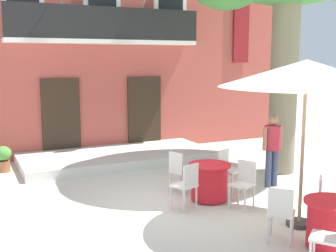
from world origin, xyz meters
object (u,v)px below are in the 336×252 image
(cafe_chair_near_tree_1, at_px, (326,200))
(ground_planter_left, at_px, (3,158))
(cafe_chair_near_tree_2, at_px, (281,211))
(cafe_chair_middle_3, at_px, (187,183))
(cafe_chair_near_tree_3, at_px, (332,235))
(cafe_chair_middle_1, at_px, (227,167))
(cafe_chair_middle_0, at_px, (244,181))
(pedestrian_near_entrance, at_px, (272,147))
(cafe_umbrella, at_px, (306,74))
(cafe_table_near_tree, at_px, (332,224))
(cafe_table_middle, at_px, (209,182))
(cafe_chair_middle_2, at_px, (179,169))

(cafe_chair_near_tree_1, height_order, ground_planter_left, cafe_chair_near_tree_1)
(cafe_chair_near_tree_2, distance_m, cafe_chair_middle_3, 2.04)
(cafe_chair_near_tree_3, xyz_separation_m, cafe_chair_middle_1, (0.70, 3.63, 0.00))
(cafe_chair_middle_0, distance_m, ground_planter_left, 6.25)
(pedestrian_near_entrance, bearing_deg, cafe_chair_middle_3, -167.45)
(ground_planter_left, bearing_deg, cafe_umbrella, -54.34)
(cafe_table_near_tree, height_order, cafe_umbrella, cafe_umbrella)
(cafe_chair_near_tree_2, distance_m, cafe_table_middle, 2.26)
(cafe_chair_middle_1, bearing_deg, cafe_chair_near_tree_3, -100.97)
(cafe_table_middle, bearing_deg, cafe_table_near_tree, -79.64)
(cafe_chair_middle_3, bearing_deg, cafe_chair_near_tree_1, -48.11)
(cafe_chair_near_tree_3, height_order, cafe_chair_middle_3, same)
(cafe_chair_near_tree_1, relative_size, cafe_table_middle, 1.05)
(cafe_chair_middle_3, height_order, pedestrian_near_entrance, pedestrian_near_entrance)
(cafe_table_near_tree, bearing_deg, cafe_table_middle, 100.36)
(cafe_chair_near_tree_2, distance_m, cafe_umbrella, 2.26)
(cafe_chair_near_tree_1, xyz_separation_m, cafe_chair_middle_2, (-1.32, 2.83, 0.00))
(cafe_table_middle, height_order, ground_planter_left, cafe_table_middle)
(cafe_table_middle, bearing_deg, cafe_umbrella, -68.72)
(cafe_chair_near_tree_1, xyz_separation_m, cafe_chair_middle_0, (-0.59, 1.52, 0.00))
(cafe_chair_middle_3, height_order, cafe_umbrella, cafe_umbrella)
(cafe_table_near_tree, height_order, cafe_table_middle, same)
(cafe_table_near_tree, xyz_separation_m, cafe_chair_middle_3, (-1.19, 2.44, 0.14))
(cafe_chair_middle_3, relative_size, cafe_umbrella, 0.31)
(cafe_chair_near_tree_1, distance_m, cafe_chair_middle_2, 3.13)
(cafe_chair_near_tree_1, bearing_deg, cafe_chair_middle_1, 97.07)
(cafe_chair_near_tree_3, distance_m, cafe_chair_middle_1, 3.70)
(cafe_chair_middle_3, bearing_deg, cafe_chair_middle_0, -17.34)
(cafe_chair_near_tree_3, relative_size, cafe_chair_middle_1, 1.00)
(cafe_chair_near_tree_1, xyz_separation_m, cafe_chair_near_tree_2, (-1.04, -0.09, 0.00))
(ground_planter_left, bearing_deg, cafe_chair_middle_3, -57.03)
(cafe_umbrella, distance_m, pedestrian_near_entrance, 2.87)
(cafe_chair_near_tree_2, distance_m, cafe_chair_middle_0, 1.67)
(cafe_chair_near_tree_2, xyz_separation_m, cafe_table_middle, (0.06, 2.26, -0.14))
(cafe_chair_near_tree_1, bearing_deg, cafe_chair_near_tree_3, -132.61)
(cafe_chair_middle_0, bearing_deg, ground_planter_left, 129.55)
(cafe_chair_middle_0, bearing_deg, cafe_chair_near_tree_3, -99.30)
(cafe_table_middle, bearing_deg, cafe_chair_near_tree_3, -90.78)
(pedestrian_near_entrance, bearing_deg, cafe_table_middle, -172.52)
(cafe_table_middle, relative_size, cafe_chair_middle_1, 0.95)
(cafe_table_near_tree, xyz_separation_m, cafe_umbrella, (0.21, 0.92, 2.22))
(cafe_chair_near_tree_1, distance_m, cafe_chair_middle_3, 2.48)
(cafe_chair_middle_1, xyz_separation_m, pedestrian_near_entrance, (1.11, -0.13, 0.39))
(cafe_chair_middle_2, bearing_deg, cafe_chair_near_tree_1, -65.04)
(cafe_chair_near_tree_1, bearing_deg, cafe_chair_middle_2, 114.96)
(cafe_chair_near_tree_1, height_order, cafe_chair_near_tree_3, same)
(cafe_chair_middle_1, height_order, ground_planter_left, cafe_chair_middle_1)
(cafe_chair_near_tree_1, relative_size, ground_planter_left, 1.37)
(cafe_chair_middle_2, height_order, cafe_umbrella, cafe_umbrella)
(ground_planter_left, xyz_separation_m, pedestrian_near_entrance, (5.36, -3.94, 0.54))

